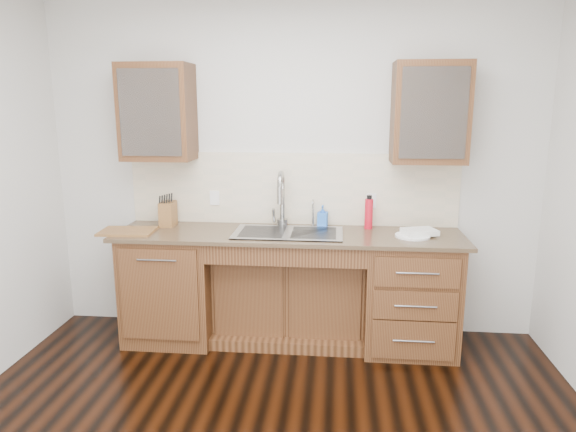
# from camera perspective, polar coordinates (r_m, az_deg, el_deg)

# --- Properties ---
(wall_back) EXTENTS (4.00, 0.10, 2.70)m
(wall_back) POSITION_cam_1_polar(r_m,az_deg,el_deg) (4.27, 0.52, 5.09)
(wall_back) COLOR silver
(wall_back) RESTS_ON ground
(base_cabinet_left) EXTENTS (0.70, 0.62, 0.88)m
(base_cabinet_left) POSITION_cam_1_polar(r_m,az_deg,el_deg) (4.33, -12.66, -7.52)
(base_cabinet_left) COLOR #593014
(base_cabinet_left) RESTS_ON ground
(base_cabinet_center) EXTENTS (1.20, 0.44, 0.70)m
(base_cabinet_center) POSITION_cam_1_polar(r_m,az_deg,el_deg) (4.26, 0.17, -8.85)
(base_cabinet_center) COLOR #593014
(base_cabinet_center) RESTS_ON ground
(base_cabinet_right) EXTENTS (0.70, 0.62, 0.88)m
(base_cabinet_right) POSITION_cam_1_polar(r_m,az_deg,el_deg) (4.17, 13.31, -8.37)
(base_cabinet_right) COLOR #593014
(base_cabinet_right) RESTS_ON ground
(countertop) EXTENTS (2.70, 0.65, 0.03)m
(countertop) POSITION_cam_1_polar(r_m,az_deg,el_deg) (3.99, 0.03, -2.10)
(countertop) COLOR #84705B
(countertop) RESTS_ON base_cabinet_left
(backsplash) EXTENTS (2.70, 0.02, 0.59)m
(backsplash) POSITION_cam_1_polar(r_m,az_deg,el_deg) (4.23, 0.44, 3.04)
(backsplash) COLOR beige
(backsplash) RESTS_ON wall_back
(sink) EXTENTS (0.84, 0.46, 0.19)m
(sink) POSITION_cam_1_polar(r_m,az_deg,el_deg) (4.00, 0.01, -3.12)
(sink) COLOR #9E9EA5
(sink) RESTS_ON countertop
(faucet) EXTENTS (0.04, 0.04, 0.40)m
(faucet) POSITION_cam_1_polar(r_m,az_deg,el_deg) (4.16, -0.64, 1.54)
(faucet) COLOR #999993
(faucet) RESTS_ON countertop
(filter_tap) EXTENTS (0.02, 0.02, 0.24)m
(filter_tap) POSITION_cam_1_polar(r_m,az_deg,el_deg) (4.17, 2.80, 0.42)
(filter_tap) COLOR #999993
(filter_tap) RESTS_ON countertop
(upper_cabinet_left) EXTENTS (0.55, 0.34, 0.75)m
(upper_cabinet_left) POSITION_cam_1_polar(r_m,az_deg,el_deg) (4.25, -14.28, 11.10)
(upper_cabinet_left) COLOR #593014
(upper_cabinet_left) RESTS_ON wall_back
(upper_cabinet_right) EXTENTS (0.55, 0.34, 0.75)m
(upper_cabinet_right) POSITION_cam_1_polar(r_m,az_deg,el_deg) (4.06, 15.46, 10.99)
(upper_cabinet_right) COLOR #593014
(upper_cabinet_right) RESTS_ON wall_back
(outlet_left) EXTENTS (0.08, 0.01, 0.12)m
(outlet_left) POSITION_cam_1_polar(r_m,az_deg,el_deg) (4.34, -8.16, 2.01)
(outlet_left) COLOR white
(outlet_left) RESTS_ON backsplash
(outlet_right) EXTENTS (0.08, 0.01, 0.12)m
(outlet_right) POSITION_cam_1_polar(r_m,az_deg,el_deg) (4.23, 9.24, 1.69)
(outlet_right) COLOR white
(outlet_right) RESTS_ON backsplash
(soap_bottle) EXTENTS (0.09, 0.09, 0.17)m
(soap_bottle) POSITION_cam_1_polar(r_m,az_deg,el_deg) (4.19, 3.87, 0.01)
(soap_bottle) COLOR blue
(soap_bottle) RESTS_ON countertop
(water_bottle) EXTENTS (0.08, 0.08, 0.24)m
(water_bottle) POSITION_cam_1_polar(r_m,az_deg,el_deg) (4.15, 8.96, 0.24)
(water_bottle) COLOR red
(water_bottle) RESTS_ON countertop
(plate) EXTENTS (0.31, 0.31, 0.01)m
(plate) POSITION_cam_1_polar(r_m,az_deg,el_deg) (3.98, 13.68, -2.16)
(plate) COLOR white
(plate) RESTS_ON countertop
(dish_towel) EXTENTS (0.29, 0.24, 0.04)m
(dish_towel) POSITION_cam_1_polar(r_m,az_deg,el_deg) (4.01, 14.41, -1.70)
(dish_towel) COLOR white
(dish_towel) RESTS_ON plate
(knife_block) EXTENTS (0.11, 0.18, 0.20)m
(knife_block) POSITION_cam_1_polar(r_m,az_deg,el_deg) (4.32, -13.18, 0.24)
(knife_block) COLOR brown
(knife_block) RESTS_ON countertop
(cutting_board) EXTENTS (0.43, 0.31, 0.02)m
(cutting_board) POSITION_cam_1_polar(r_m,az_deg,el_deg) (4.19, -17.41, -1.63)
(cutting_board) COLOR brown
(cutting_board) RESTS_ON countertop
(cup_left_a) EXTENTS (0.15, 0.15, 0.10)m
(cup_left_a) POSITION_cam_1_polar(r_m,az_deg,el_deg) (4.28, -15.56, 10.36)
(cup_left_a) COLOR silver
(cup_left_a) RESTS_ON upper_cabinet_left
(cup_left_b) EXTENTS (0.11, 0.11, 0.10)m
(cup_left_b) POSITION_cam_1_polar(r_m,az_deg,el_deg) (4.20, -12.23, 10.50)
(cup_left_b) COLOR white
(cup_left_b) RESTS_ON upper_cabinet_left
(cup_right_a) EXTENTS (0.15, 0.15, 0.10)m
(cup_right_a) POSITION_cam_1_polar(r_m,az_deg,el_deg) (4.05, 14.38, 10.30)
(cup_right_a) COLOR silver
(cup_right_a) RESTS_ON upper_cabinet_right
(cup_right_b) EXTENTS (0.12, 0.12, 0.09)m
(cup_right_b) POSITION_cam_1_polar(r_m,az_deg,el_deg) (4.08, 17.01, 10.12)
(cup_right_b) COLOR white
(cup_right_b) RESTS_ON upper_cabinet_right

